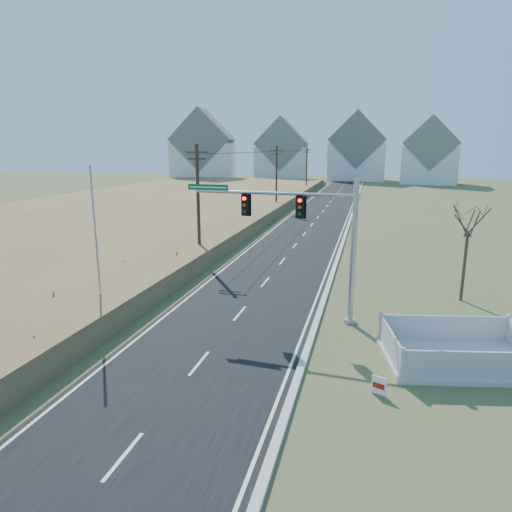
{
  "coord_description": "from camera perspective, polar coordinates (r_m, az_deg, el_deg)",
  "views": [
    {
      "loc": [
        6.5,
        -18.15,
        8.69
      ],
      "look_at": [
        1.03,
        3.51,
        3.4
      ],
      "focal_mm": 32.0,
      "sensor_mm": 36.0,
      "label": 1
    }
  ],
  "objects": [
    {
      "name": "condo_nnw",
      "position": [
        128.52,
        3.26,
        12.53
      ],
      "size": [
        14.93,
        11.17,
        17.03
      ],
      "rotation": [
        0.0,
        0.0,
        0.07
      ],
      "color": "silver",
      "rests_on": "ground"
    },
    {
      "name": "fence_enclosure",
      "position": [
        21.12,
        23.91,
        -11.38
      ],
      "size": [
        6.59,
        5.12,
        1.35
      ],
      "rotation": [
        0.0,
        0.0,
        0.2
      ],
      "color": "#B7B5AD",
      "rests_on": "ground"
    },
    {
      "name": "condo_n",
      "position": [
        130.23,
        12.5,
        12.55
      ],
      "size": [
        15.27,
        10.2,
        18.54
      ],
      "color": "silver",
      "rests_on": "ground"
    },
    {
      "name": "utility_pole_near",
      "position": [
        35.83,
        -7.24,
        6.8
      ],
      "size": [
        1.8,
        0.26,
        9.0
      ],
      "color": "#422D1E",
      "rests_on": "ground"
    },
    {
      "name": "reed_marsh",
      "position": [
        66.15,
        -13.47,
        5.98
      ],
      "size": [
        38.0,
        110.0,
        1.3
      ],
      "primitive_type": "cube",
      "color": "olive",
      "rests_on": "ground"
    },
    {
      "name": "bare_tree",
      "position": [
        28.37,
        25.12,
        4.24
      ],
      "size": [
        2.26,
        2.26,
        5.99
      ],
      "color": "#4C3F33",
      "rests_on": "ground"
    },
    {
      "name": "road",
      "position": [
        69.0,
        8.71,
        5.97
      ],
      "size": [
        8.0,
        180.0,
        0.06
      ],
      "primitive_type": "cube",
      "color": "black",
      "rests_on": "ground"
    },
    {
      "name": "utility_pole_far",
      "position": [
        94.13,
        6.34,
        10.81
      ],
      "size": [
        1.8,
        0.26,
        9.0
      ],
      "color": "#422D1E",
      "rests_on": "ground"
    },
    {
      "name": "utility_pole_mid",
      "position": [
        64.59,
        2.58,
        9.76
      ],
      "size": [
        1.8,
        0.26,
        9.0
      ],
      "color": "#422D1E",
      "rests_on": "ground"
    },
    {
      "name": "curb",
      "position": [
        68.73,
        12.17,
        5.84
      ],
      "size": [
        0.3,
        180.0,
        0.18
      ],
      "primitive_type": "cube",
      "color": "#B2AFA8",
      "rests_on": "ground"
    },
    {
      "name": "open_sign",
      "position": [
        17.62,
        15.11,
        -15.37
      ],
      "size": [
        0.53,
        0.27,
        0.69
      ],
      "rotation": [
        0.0,
        0.0,
        -0.42
      ],
      "color": "white",
      "rests_on": "ground"
    },
    {
      "name": "condo_nw",
      "position": [
        126.25,
        -6.63,
        12.8
      ],
      "size": [
        17.69,
        13.38,
        19.05
      ],
      "rotation": [
        0.0,
        0.0,
        0.14
      ],
      "color": "silver",
      "rests_on": "ground"
    },
    {
      "name": "ground",
      "position": [
        21.14,
        -5.13,
        -11.0
      ],
      "size": [
        260.0,
        260.0,
        0.0
      ],
      "primitive_type": "plane",
      "color": "#4E5C2C",
      "rests_on": "ground"
    },
    {
      "name": "flagpole",
      "position": [
        24.49,
        -19.19,
        -0.5
      ],
      "size": [
        0.36,
        0.36,
        7.9
      ],
      "color": "#B7B5AD",
      "rests_on": "ground"
    },
    {
      "name": "condo_ne",
      "position": [
        122.9,
        20.93,
        11.61
      ],
      "size": [
        14.12,
        10.51,
        16.52
      ],
      "rotation": [
        0.0,
        0.0,
        -0.1
      ],
      "color": "silver",
      "rests_on": "ground"
    },
    {
      "name": "traffic_signal_mast",
      "position": [
        23.04,
        7.52,
        2.67
      ],
      "size": [
        9.17,
        0.98,
        7.31
      ],
      "rotation": [
        0.0,
        0.0,
        -0.07
      ],
      "color": "#9EA0A5",
      "rests_on": "ground"
    }
  ]
}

